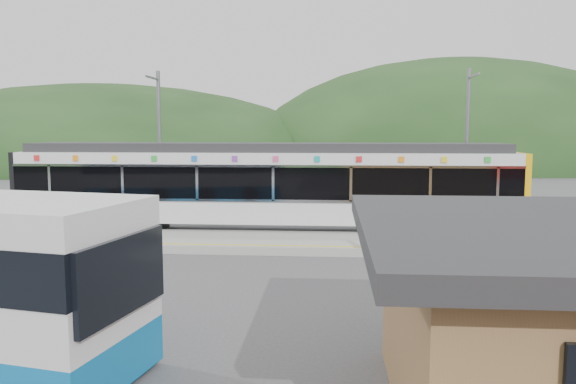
{
  "coord_description": "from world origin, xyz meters",
  "views": [
    {
      "loc": [
        0.99,
        -17.04,
        4.27
      ],
      "look_at": [
        -0.41,
        1.0,
        2.28
      ],
      "focal_mm": 35.0,
      "sensor_mm": 36.0,
      "label": 1
    }
  ],
  "objects": [
    {
      "name": "train",
      "position": [
        -1.74,
        6.0,
        2.06
      ],
      "size": [
        20.44,
        3.01,
        3.74
      ],
      "color": "black",
      "rests_on": "ground"
    },
    {
      "name": "hills",
      "position": [
        6.19,
        5.29,
        0.0
      ],
      "size": [
        146.0,
        149.0,
        26.0
      ],
      "color": "#1E3D19",
      "rests_on": "ground"
    },
    {
      "name": "catenary_mast_west",
      "position": [
        -7.0,
        8.56,
        3.65
      ],
      "size": [
        0.18,
        1.8,
        7.0
      ],
      "color": "slate",
      "rests_on": "ground"
    },
    {
      "name": "ground",
      "position": [
        0.0,
        0.0,
        0.0
      ],
      "size": [
        120.0,
        120.0,
        0.0
      ],
      "primitive_type": "plane",
      "color": "#4C4C4F",
      "rests_on": "ground"
    },
    {
      "name": "catenary_mast_east",
      "position": [
        7.0,
        8.56,
        3.65
      ],
      "size": [
        0.18,
        1.8,
        7.0
      ],
      "color": "slate",
      "rests_on": "ground"
    },
    {
      "name": "platform",
      "position": [
        0.0,
        3.3,
        0.15
      ],
      "size": [
        26.0,
        3.2,
        0.3
      ],
      "primitive_type": "cube",
      "color": "#9E9E99",
      "rests_on": "ground"
    },
    {
      "name": "yellow_line",
      "position": [
        0.0,
        2.0,
        0.3
      ],
      "size": [
        26.0,
        0.1,
        0.01
      ],
      "primitive_type": "cube",
      "color": "yellow",
      "rests_on": "platform"
    }
  ]
}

